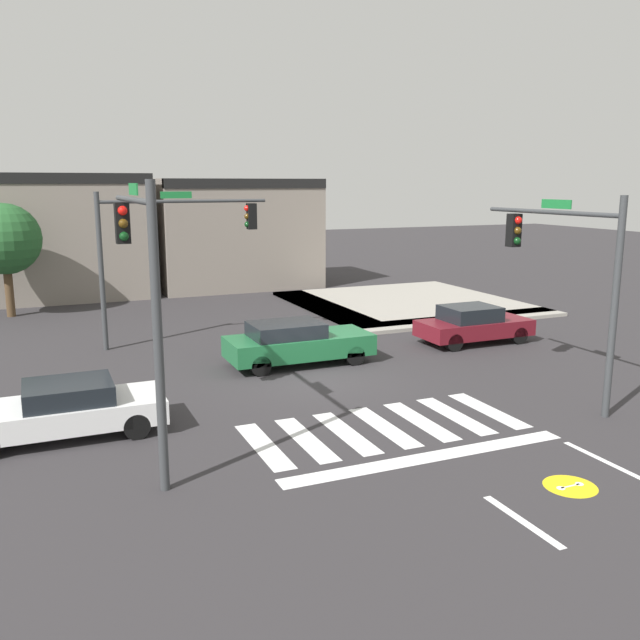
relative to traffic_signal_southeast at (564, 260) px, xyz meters
name	(u,v)px	position (x,y,z in m)	size (l,w,h in m)	color
ground_plane	(312,378)	(-5.44, 4.26, -3.76)	(120.00, 120.00, 0.00)	#302D30
crosswalk_near	(384,427)	(-5.44, -0.24, -3.76)	(6.60, 2.88, 0.01)	silver
bike_detector_marking	(570,486)	(-3.69, -4.52, -3.76)	(1.03, 1.03, 0.01)	yellow
curb_corner_northeast	(401,305)	(3.05, 13.68, -3.69)	(10.00, 10.60, 0.15)	#9E998E
storefront_row	(147,234)	(-7.12, 23.30, -0.69)	(17.46, 6.57, 6.22)	gray
traffic_signal_southeast	(564,260)	(0.00, 0.00, 0.00)	(0.32, 5.04, 5.47)	#383A3D
traffic_signal_southwest	(140,269)	(-10.91, 0.25, 0.26)	(0.32, 4.78, 5.82)	#383A3D
traffic_signal_northwest	(171,237)	(-8.33, 10.34, 0.12)	(6.04, 0.32, 5.47)	#383A3D
car_white	(63,409)	(-12.53, 2.14, -3.11)	(4.59, 1.85, 1.28)	white
car_green	(296,342)	(-5.30, 5.91, -3.04)	(4.67, 1.88, 1.40)	#1E6638
car_maroon	(473,324)	(1.70, 6.14, -3.07)	(4.13, 1.82, 1.38)	maroon
roadside_tree	(4,239)	(-13.94, 18.26, -0.39)	(3.06, 3.06, 4.93)	#4C3823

